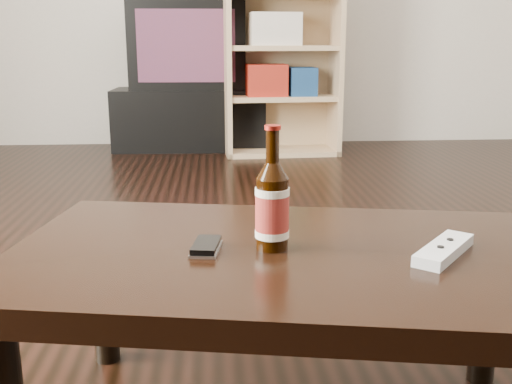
{
  "coord_description": "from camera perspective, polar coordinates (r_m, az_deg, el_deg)",
  "views": [
    {
      "loc": [
        -0.3,
        -1.59,
        0.77
      ],
      "look_at": [
        -0.22,
        -0.53,
        0.5
      ],
      "focal_mm": 42.0,
      "sensor_mm": 36.0,
      "label": 1
    }
  ],
  "objects": [
    {
      "name": "floor",
      "position": [
        1.8,
        5.95,
        -11.3
      ],
      "size": [
        5.0,
        6.0,
        0.01
      ],
      "primitive_type": "cube",
      "color": "black",
      "rests_on": "ground"
    },
    {
      "name": "tv_stand",
      "position": [
        4.45,
        -6.26,
        7.02
      ],
      "size": [
        1.09,
        0.57,
        0.43
      ],
      "primitive_type": "cube",
      "rotation": [
        0.0,
        0.0,
        -0.03
      ],
      "color": "black",
      "rests_on": "floor"
    },
    {
      "name": "tv",
      "position": [
        4.41,
        -6.45,
        13.68
      ],
      "size": [
        0.81,
        0.52,
        0.6
      ],
      "rotation": [
        0.0,
        0.0,
        -0.03
      ],
      "color": "black",
      "rests_on": "tv_stand"
    },
    {
      "name": "bookshelf",
      "position": [
        4.16,
        2.31,
        13.96
      ],
      "size": [
        0.79,
        0.39,
        1.44
      ],
      "rotation": [
        0.0,
        0.0,
        0.05
      ],
      "color": "tan",
      "rests_on": "floor"
    },
    {
      "name": "coffee_table",
      "position": [
        1.15,
        2.69,
        -7.89
      ],
      "size": [
        1.12,
        0.77,
        0.39
      ],
      "rotation": [
        0.0,
        0.0,
        -0.17
      ],
      "color": "black",
      "rests_on": "floor"
    },
    {
      "name": "beer_bottle",
      "position": [
        1.11,
        1.55,
        -1.38
      ],
      "size": [
        0.08,
        0.08,
        0.23
      ],
      "rotation": [
        0.0,
        0.0,
        0.29
      ],
      "color": "black",
      "rests_on": "coffee_table"
    },
    {
      "name": "phone",
      "position": [
        1.12,
        -4.77,
        -5.22
      ],
      "size": [
        0.06,
        0.1,
        0.02
      ],
      "rotation": [
        0.0,
        0.0,
        -0.16
      ],
      "color": "#B5B6B8",
      "rests_on": "coffee_table"
    },
    {
      "name": "remote",
      "position": [
        1.14,
        17.47,
        -5.27
      ],
      "size": [
        0.16,
        0.17,
        0.02
      ],
      "rotation": [
        0.0,
        0.0,
        -0.7
      ],
      "color": "silver",
      "rests_on": "coffee_table"
    }
  ]
}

